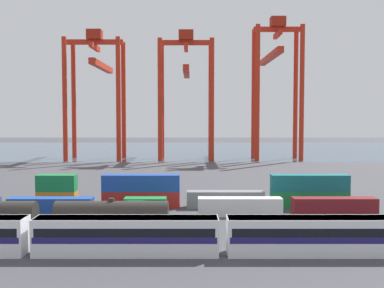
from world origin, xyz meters
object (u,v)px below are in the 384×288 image
shipping_container_10 (225,199)px  gantry_crane_west (96,80)px  shipping_container_4 (334,207)px  gantry_crane_east (275,73)px  shipping_container_2 (145,207)px  gantry_crane_central (186,82)px  shipping_container_3 (239,207)px  passenger_train (126,234)px

shipping_container_10 → gantry_crane_west: (-37.15, 85.94, 25.10)m
shipping_container_4 → gantry_crane_east: (7.46, 92.63, 27.49)m
shipping_container_10 → shipping_container_4: bearing=-21.4°
gantry_crane_west → shipping_container_4: bearing=-60.3°
gantry_crane_east → shipping_container_2: bearing=-110.6°
gantry_crane_central → gantry_crane_west: bearing=179.2°
shipping_container_2 → shipping_container_4: same height
shipping_container_2 → gantry_crane_central: gantry_crane_central is taller
gantry_crane_central → shipping_container_3: bearing=-84.5°
shipping_container_10 → gantry_crane_central: gantry_crane_central is taller
passenger_train → shipping_container_2: bearing=89.8°
gantry_crane_west → passenger_train: bearing=-77.3°
shipping_container_4 → shipping_container_10: 16.48m
gantry_crane_east → passenger_train: bearing=-107.3°
shipping_container_2 → gantry_crane_west: gantry_crane_west is taller
passenger_train → shipping_container_10: 28.12m
passenger_train → shipping_container_4: size_ratio=4.87×
shipping_container_3 → gantry_crane_central: size_ratio=0.29×
passenger_train → gantry_crane_east: gantry_crane_east is taller
shipping_container_3 → gantry_crane_west: gantry_crane_west is taller
gantry_crane_west → shipping_container_2: bearing=-74.7°
shipping_container_4 → gantry_crane_central: 97.37m
shipping_container_10 → gantry_crane_east: gantry_crane_east is taller
shipping_container_2 → shipping_container_3: bearing=0.0°
gantry_crane_west → gantry_crane_east: bearing=0.7°
shipping_container_3 → shipping_container_10: same height
shipping_container_3 → shipping_container_10: bearing=105.6°
gantry_crane_west → gantry_crane_east: 60.01m
gantry_crane_central → gantry_crane_east: gantry_crane_east is taller
gantry_crane_east → shipping_container_4: bearing=-94.6°
passenger_train → gantry_crane_west: size_ratio=1.39×
passenger_train → gantry_crane_central: (4.87, 110.92, 23.53)m
passenger_train → gantry_crane_west: gantry_crane_west is taller
gantry_crane_west → gantry_crane_central: bearing=-0.8°
passenger_train → shipping_container_3: 23.76m
shipping_container_2 → gantry_crane_east: 102.70m
shipping_container_4 → gantry_crane_central: size_ratio=0.29×
shipping_container_3 → shipping_container_4: 13.67m
shipping_container_4 → gantry_crane_west: gantry_crane_west is taller
gantry_crane_west → gantry_crane_central: 29.99m
shipping_container_4 → gantry_crane_west: size_ratio=0.28×
shipping_container_2 → shipping_container_4: size_ratio=0.50×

